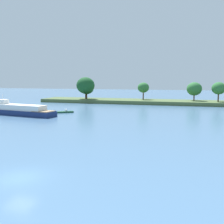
% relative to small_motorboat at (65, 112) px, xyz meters
% --- Properties ---
extents(ground_plane, '(400.00, 400.00, 0.00)m').
position_rel_small_motorboat_xyz_m(ground_plane, '(16.39, -42.19, -0.23)').
color(ground_plane, '#476B8E').
extents(treeline_island, '(93.16, 12.15, 9.39)m').
position_rel_small_motorboat_xyz_m(treeline_island, '(20.15, 32.30, 2.24)').
color(treeline_island, '#4C6038').
rests_on(treeline_island, ground).
extents(small_motorboat, '(4.33, 3.58, 0.91)m').
position_rel_small_motorboat_xyz_m(small_motorboat, '(0.00, 0.00, 0.00)').
color(small_motorboat, '#19472D').
rests_on(small_motorboat, ground).
extents(white_riverboat, '(24.20, 7.38, 5.06)m').
position_rel_small_motorboat_xyz_m(white_riverboat, '(-10.63, -6.80, 0.96)').
color(white_riverboat, navy).
rests_on(white_riverboat, ground).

